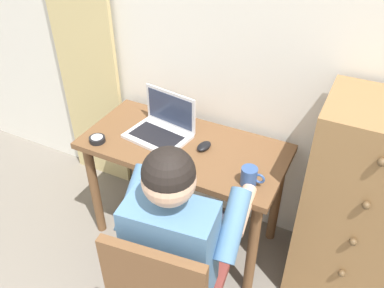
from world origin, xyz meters
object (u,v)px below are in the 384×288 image
Objects in this scene: desk_clock at (97,139)px; coffee_mug at (250,176)px; person_seated at (182,232)px; computer_mouse at (204,146)px; dresser at (360,209)px; desk at (184,161)px; laptop at (162,127)px.

coffee_mug is at bearing 2.80° from desk_clock.
computer_mouse is at bearing 105.48° from person_seated.
person_seated reaches higher than dresser.
desk is 0.18m from computer_mouse.
dresser is at bearing 22.47° from coffee_mug.
person_seated reaches higher than coffee_mug.
dresser reaches higher than desk.
computer_mouse is (-0.15, 0.55, 0.05)m from person_seated.
person_seated is (-0.68, -0.61, 0.10)m from dresser.
dresser reaches higher than laptop.
laptop is at bearing 167.83° from desk.
desk_clock is at bearing 154.04° from person_seated.
dresser is 1.13m from laptop.
computer_mouse is (0.27, -0.02, -0.04)m from laptop.
person_seated reaches higher than desk.
coffee_mug is (0.16, 0.39, 0.08)m from person_seated.
dresser is 3.11× the size of laptop.
person_seated is at bearing -53.37° from laptop.
laptop is 0.28m from computer_mouse.
dresser is 0.85m from computer_mouse.
dresser is at bearing 4.03° from desk.
coffee_mug is at bearing -16.55° from computer_mouse.
dresser is 0.97× the size of person_seated.
dresser is 11.67× the size of computer_mouse.
desk_clock is 0.88m from coffee_mug.
desk is 0.61m from person_seated.
desk is 12.62× the size of desk_clock.
person_seated is 13.42× the size of desk_clock.
person_seated is 0.58m from computer_mouse.
laptop is at bearing -178.27° from dresser.
computer_mouse is 1.11× the size of desk_clock.
coffee_mug is at bearing -18.92° from desk.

